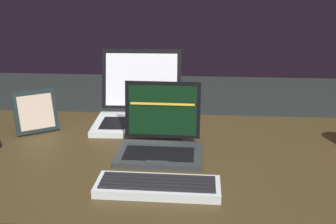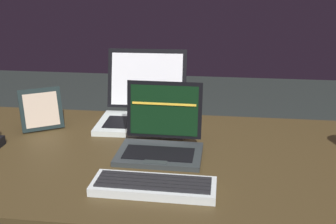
{
  "view_description": "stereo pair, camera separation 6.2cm",
  "coord_description": "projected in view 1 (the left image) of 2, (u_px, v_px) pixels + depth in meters",
  "views": [
    {
      "loc": [
        0.21,
        -1.18,
        1.29
      ],
      "look_at": [
        0.12,
        -0.01,
        0.88
      ],
      "focal_mm": 42.77,
      "sensor_mm": 36.0,
      "label": 1
    },
    {
      "loc": [
        0.27,
        -1.18,
        1.29
      ],
      "look_at": [
        0.12,
        -0.01,
        0.88
      ],
      "focal_mm": 42.77,
      "sensor_mm": 36.0,
      "label": 2
    }
  ],
  "objects": [
    {
      "name": "external_keyboard",
      "position": [
        158.0,
        186.0,
        1.09
      ],
      "size": [
        0.34,
        0.12,
        0.03
      ],
      "color": "silver",
      "rests_on": "desk"
    },
    {
      "name": "photo_frame",
      "position": [
        36.0,
        112.0,
        1.47
      ],
      "size": [
        0.16,
        0.13,
        0.16
      ],
      "color": "black",
      "rests_on": "desk"
    },
    {
      "name": "laptop_rear",
      "position": [
        139.0,
        109.0,
        1.57
      ],
      "size": [
        0.34,
        0.31,
        0.27
      ],
      "color": "silver",
      "rests_on": "desk"
    },
    {
      "name": "laptop_front",
      "position": [
        160.0,
        140.0,
        1.31
      ],
      "size": [
        0.27,
        0.22,
        0.22
      ],
      "color": "#2E3335",
      "rests_on": "desk"
    },
    {
      "name": "desk",
      "position": [
        132.0,
        173.0,
        1.33
      ],
      "size": [
        1.79,
        0.81,
        0.73
      ],
      "color": "#43341B",
      "rests_on": "ground"
    }
  ]
}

